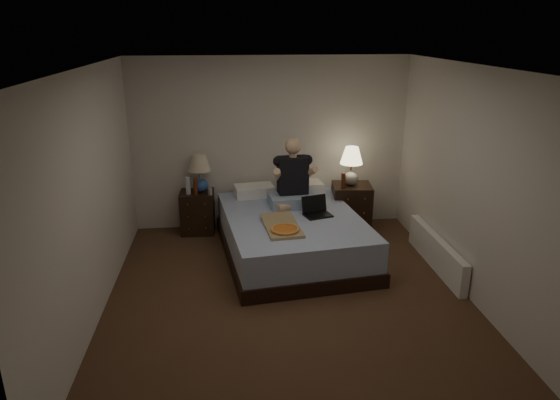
{
  "coord_description": "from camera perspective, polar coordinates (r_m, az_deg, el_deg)",
  "views": [
    {
      "loc": [
        -0.62,
        -4.86,
        2.86
      ],
      "look_at": [
        0.0,
        0.9,
        0.85
      ],
      "focal_mm": 32.0,
      "sensor_mm": 36.0,
      "label": 1
    }
  ],
  "objects": [
    {
      "name": "water_bottle",
      "position": [
        7.17,
        -10.47,
        1.63
      ],
      "size": [
        0.07,
        0.07,
        0.25
      ],
      "primitive_type": "cylinder",
      "color": "silver",
      "rests_on": "nightstand_left"
    },
    {
      "name": "soda_can",
      "position": [
        7.11,
        -8.02,
        0.98
      ],
      "size": [
        0.07,
        0.07,
        0.1
      ],
      "primitive_type": "cylinder",
      "color": "beige",
      "rests_on": "nightstand_left"
    },
    {
      "name": "wall_left",
      "position": [
        5.3,
        -20.91,
        0.15
      ],
      "size": [
        0.0,
        4.5,
        2.5
      ],
      "primitive_type": "cube",
      "rotation": [
        1.57,
        0.0,
        1.57
      ],
      "color": "silver",
      "rests_on": "ground"
    },
    {
      "name": "laptop",
      "position": [
        6.41,
        4.37,
        -0.83
      ],
      "size": [
        0.4,
        0.36,
        0.24
      ],
      "primitive_type": null,
      "rotation": [
        0.0,
        0.0,
        0.28
      ],
      "color": "black",
      "rests_on": "bed"
    },
    {
      "name": "radiator",
      "position": [
        6.56,
        17.42,
        -5.72
      ],
      "size": [
        0.1,
        1.6,
        0.4
      ],
      "primitive_type": "cube",
      "color": "white",
      "rests_on": "floor"
    },
    {
      "name": "person",
      "position": [
        6.66,
        1.56,
        3.13
      ],
      "size": [
        0.7,
        0.58,
        0.93
      ],
      "primitive_type": null,
      "rotation": [
        0.0,
        0.0,
        0.09
      ],
      "color": "black",
      "rests_on": "bed"
    },
    {
      "name": "nightstand_left",
      "position": [
        7.38,
        -9.39,
        -1.35
      ],
      "size": [
        0.49,
        0.45,
        0.62
      ],
      "primitive_type": "cube",
      "rotation": [
        0.0,
        0.0,
        -0.04
      ],
      "color": "black",
      "rests_on": "floor"
    },
    {
      "name": "beer_bottle_left",
      "position": [
        7.14,
        -9.63,
        1.53
      ],
      "size": [
        0.06,
        0.06,
        0.23
      ],
      "primitive_type": "cylinder",
      "color": "#5E260D",
      "rests_on": "nightstand_left"
    },
    {
      "name": "lamp_right",
      "position": [
        7.18,
        8.13,
        3.84
      ],
      "size": [
        0.35,
        0.35,
        0.56
      ],
      "primitive_type": null,
      "rotation": [
        0.0,
        0.0,
        0.11
      ],
      "color": "gray",
      "rests_on": "nightstand_right"
    },
    {
      "name": "pizza_box",
      "position": [
        5.89,
        0.55,
        -3.47
      ],
      "size": [
        0.47,
        0.8,
        0.08
      ],
      "primitive_type": null,
      "rotation": [
        0.0,
        0.0,
        0.1
      ],
      "color": "tan",
      "rests_on": "bed"
    },
    {
      "name": "wall_back",
      "position": [
        7.32,
        -1.14,
        6.42
      ],
      "size": [
        4.0,
        0.0,
        2.5
      ],
      "primitive_type": "cube",
      "rotation": [
        1.57,
        0.0,
        0.0
      ],
      "color": "silver",
      "rests_on": "ground"
    },
    {
      "name": "ceiling",
      "position": [
        4.91,
        1.16,
        14.92
      ],
      "size": [
        4.0,
        4.5,
        0.0
      ],
      "primitive_type": "cube",
      "rotation": [
        3.14,
        0.0,
        0.0
      ],
      "color": "white",
      "rests_on": "ground"
    },
    {
      "name": "bed",
      "position": [
        6.56,
        1.4,
        -4.03
      ],
      "size": [
        1.94,
        2.43,
        0.56
      ],
      "primitive_type": "cube",
      "rotation": [
        0.0,
        0.0,
        0.13
      ],
      "color": "#5B7BB7",
      "rests_on": "floor"
    },
    {
      "name": "nightstand_right",
      "position": [
        7.37,
        8.13,
        -0.93
      ],
      "size": [
        0.59,
        0.55,
        0.71
      ],
      "primitive_type": "cube",
      "rotation": [
        0.0,
        0.0,
        -0.1
      ],
      "color": "black",
      "rests_on": "floor"
    },
    {
      "name": "wall_right",
      "position": [
        5.75,
        21.26,
        1.53
      ],
      "size": [
        0.0,
        4.5,
        2.5
      ],
      "primitive_type": "cube",
      "rotation": [
        1.57,
        0.0,
        -1.57
      ],
      "color": "silver",
      "rests_on": "ground"
    },
    {
      "name": "lamp_left",
      "position": [
        7.2,
        -9.14,
        3.06
      ],
      "size": [
        0.33,
        0.33,
        0.56
      ],
      "primitive_type": null,
      "rotation": [
        0.0,
        0.0,
        -0.04
      ],
      "color": "#294F99",
      "rests_on": "nightstand_left"
    },
    {
      "name": "wall_front",
      "position": [
        3.13,
        6.31,
        -12.0
      ],
      "size": [
        4.0,
        0.0,
        2.5
      ],
      "primitive_type": "cube",
      "rotation": [
        -1.57,
        0.0,
        0.0
      ],
      "color": "silver",
      "rests_on": "ground"
    },
    {
      "name": "floor",
      "position": [
        5.67,
        0.99,
        -11.14
      ],
      "size": [
        4.0,
        4.5,
        0.0
      ],
      "primitive_type": "cube",
      "color": "#523823",
      "rests_on": "ground"
    },
    {
      "name": "beer_bottle_right",
      "position": [
        7.05,
        7.25,
        2.21
      ],
      "size": [
        0.06,
        0.06,
        0.23
      ],
      "primitive_type": "cylinder",
      "color": "#54200C",
      "rests_on": "nightstand_right"
    }
  ]
}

